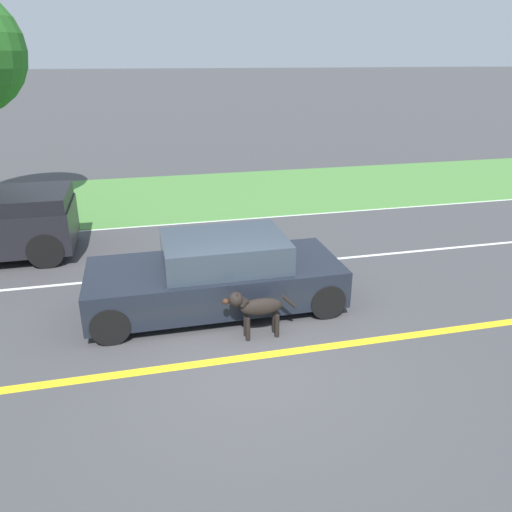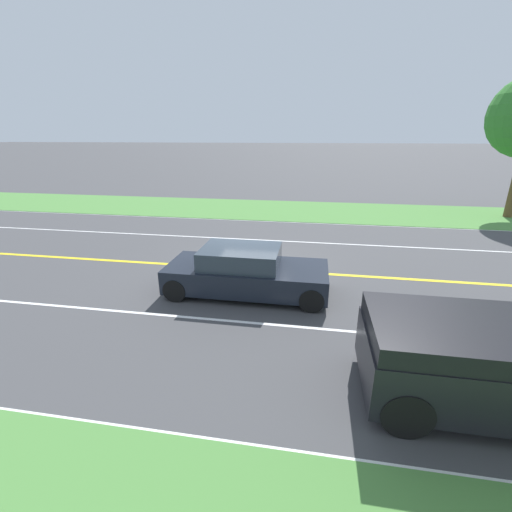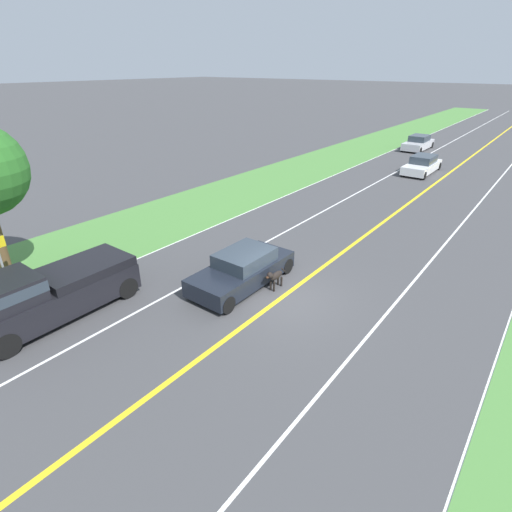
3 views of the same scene
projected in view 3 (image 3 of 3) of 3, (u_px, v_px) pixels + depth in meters
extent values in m
plane|color=#424244|center=(283.00, 297.00, 14.90)|extent=(400.00, 400.00, 0.00)
cube|color=yellow|center=(283.00, 297.00, 14.90)|extent=(0.18, 160.00, 0.01)
cube|color=white|center=(159.00, 249.00, 18.75)|extent=(0.14, 160.00, 0.01)
cube|color=white|center=(492.00, 378.00, 11.06)|extent=(0.14, 160.00, 0.01)
cube|color=white|center=(214.00, 270.00, 16.82)|extent=(0.10, 160.00, 0.01)
cube|color=white|center=(372.00, 331.00, 12.98)|extent=(0.10, 160.00, 0.01)
cube|color=#4C843D|center=(121.00, 234.00, 20.39)|extent=(6.00, 160.00, 0.03)
cube|color=black|center=(242.00, 273.00, 15.55)|extent=(1.89, 4.57, 0.67)
cube|color=#2D3842|center=(245.00, 257.00, 15.42)|extent=(1.63, 2.19, 0.52)
cylinder|color=black|center=(192.00, 289.00, 14.77)|extent=(0.22, 0.65, 0.65)
cylinder|color=black|center=(254.00, 255.00, 17.43)|extent=(0.22, 0.65, 0.65)
cylinder|color=black|center=(227.00, 305.00, 13.83)|extent=(0.22, 0.65, 0.65)
cylinder|color=black|center=(287.00, 266.00, 16.49)|extent=(0.22, 0.65, 0.65)
ellipsoid|color=black|center=(276.00, 275.00, 15.26)|extent=(0.23, 0.71, 0.30)
cylinder|color=black|center=(271.00, 285.00, 15.28)|extent=(0.08, 0.08, 0.40)
cylinder|color=black|center=(278.00, 280.00, 15.63)|extent=(0.08, 0.08, 0.40)
cylinder|color=black|center=(274.00, 287.00, 15.19)|extent=(0.08, 0.08, 0.40)
cylinder|color=black|center=(281.00, 282.00, 15.55)|extent=(0.08, 0.08, 0.40)
cylinder|color=black|center=(272.00, 276.00, 14.99)|extent=(0.15, 0.19, 0.19)
sphere|color=black|center=(270.00, 275.00, 14.87)|extent=(0.24, 0.24, 0.24)
ellipsoid|color=#331E14|center=(267.00, 278.00, 14.76)|extent=(0.11, 0.11, 0.09)
cone|color=black|center=(269.00, 273.00, 14.88)|extent=(0.08, 0.08, 0.11)
cone|color=black|center=(272.00, 274.00, 14.81)|extent=(0.08, 0.08, 0.11)
cylinder|color=black|center=(283.00, 270.00, 15.57)|extent=(0.05, 0.26, 0.26)
cube|color=black|center=(58.00, 297.00, 13.58)|extent=(1.98, 5.34, 0.95)
cube|color=black|center=(2.00, 293.00, 12.09)|extent=(1.74, 2.02, 0.80)
cube|color=#2D3842|center=(1.00, 290.00, 12.04)|extent=(1.76, 2.04, 0.35)
cube|color=black|center=(84.00, 268.00, 14.10)|extent=(1.94, 3.04, 0.33)
cylinder|color=black|center=(99.00, 274.00, 15.72)|extent=(0.22, 0.79, 0.79)
cylinder|color=black|center=(6.00, 346.00, 11.71)|extent=(0.22, 0.79, 0.79)
cylinder|color=black|center=(127.00, 288.00, 14.73)|extent=(0.22, 0.79, 0.79)
cube|color=white|center=(422.00, 167.00, 31.65)|extent=(1.79, 4.77, 0.61)
cube|color=#2D3842|center=(424.00, 159.00, 31.53)|extent=(1.54, 2.29, 0.58)
cylinder|color=black|center=(402.00, 172.00, 30.74)|extent=(0.22, 0.60, 0.60)
cylinder|color=black|center=(419.00, 163.00, 33.59)|extent=(0.22, 0.60, 0.60)
cylinder|color=black|center=(424.00, 176.00, 29.86)|extent=(0.22, 0.60, 0.60)
cylinder|color=black|center=(439.00, 166.00, 32.70)|extent=(0.22, 0.60, 0.60)
cube|color=silver|center=(418.00, 145.00, 40.18)|extent=(1.84, 4.70, 0.67)
cube|color=#2D3842|center=(419.00, 138.00, 40.05)|extent=(1.58, 2.26, 0.56)
cylinder|color=black|center=(403.00, 149.00, 39.33)|extent=(0.22, 0.62, 0.62)
cylinder|color=black|center=(415.00, 143.00, 42.11)|extent=(0.22, 0.62, 0.62)
cylinder|color=black|center=(420.00, 151.00, 38.42)|extent=(0.22, 0.62, 0.62)
cylinder|color=black|center=(432.00, 145.00, 41.20)|extent=(0.22, 0.62, 0.62)
cylinder|color=gray|center=(4.00, 269.00, 14.21)|extent=(0.08, 0.08, 2.50)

